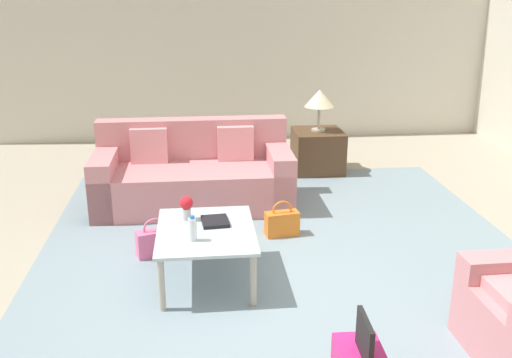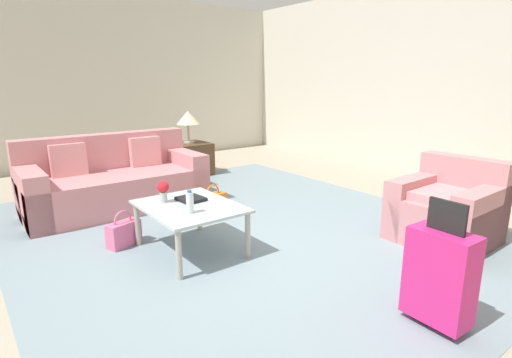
{
  "view_description": "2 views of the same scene",
  "coord_description": "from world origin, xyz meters",
  "px_view_note": "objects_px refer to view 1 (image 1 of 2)",
  "views": [
    {
      "loc": [
        3.79,
        -0.53,
        2.29
      ],
      "look_at": [
        -0.11,
        -0.13,
        0.96
      ],
      "focal_mm": 40.0,
      "sensor_mm": 36.0,
      "label": 1
    },
    {
      "loc": [
        2.72,
        -2.13,
        1.56
      ],
      "look_at": [
        -0.11,
        0.04,
        0.67
      ],
      "focal_mm": 28.0,
      "sensor_mm": 36.0,
      "label": 2
    }
  ],
  "objects_px": {
    "flower_vase": "(187,206)",
    "table_lamp": "(319,99)",
    "side_table": "(318,151)",
    "couch": "(194,176)",
    "handbag_pink": "(155,242)",
    "coffee_table_book": "(215,221)",
    "water_bottle": "(193,229)",
    "handbag_orange": "(282,223)",
    "coffee_table": "(206,236)"
  },
  "relations": [
    {
      "from": "coffee_table",
      "to": "flower_vase",
      "type": "xyz_separation_m",
      "value": [
        -0.22,
        -0.15,
        0.18
      ]
    },
    {
      "from": "table_lamp",
      "to": "handbag_orange",
      "type": "relative_size",
      "value": 1.48
    },
    {
      "from": "side_table",
      "to": "table_lamp",
      "type": "xyz_separation_m",
      "value": [
        0.0,
        0.0,
        0.68
      ]
    },
    {
      "from": "coffee_table_book",
      "to": "side_table",
      "type": "distance_m",
      "value": 3.04
    },
    {
      "from": "side_table",
      "to": "table_lamp",
      "type": "bearing_deg",
      "value": 0.0
    },
    {
      "from": "handbag_pink",
      "to": "water_bottle",
      "type": "bearing_deg",
      "value": 26.49
    },
    {
      "from": "water_bottle",
      "to": "handbag_orange",
      "type": "distance_m",
      "value": 1.38
    },
    {
      "from": "handbag_pink",
      "to": "coffee_table",
      "type": "bearing_deg",
      "value": 41.8
    },
    {
      "from": "flower_vase",
      "to": "table_lamp",
      "type": "height_order",
      "value": "table_lamp"
    },
    {
      "from": "coffee_table_book",
      "to": "water_bottle",
      "type": "bearing_deg",
      "value": -34.45
    },
    {
      "from": "table_lamp",
      "to": "coffee_table_book",
      "type": "bearing_deg",
      "value": -27.92
    },
    {
      "from": "couch",
      "to": "water_bottle",
      "type": "xyz_separation_m",
      "value": [
        2.0,
        -0.0,
        0.24
      ]
    },
    {
      "from": "coffee_table",
      "to": "handbag_pink",
      "type": "bearing_deg",
      "value": -138.2
    },
    {
      "from": "coffee_table_book",
      "to": "table_lamp",
      "type": "height_order",
      "value": "table_lamp"
    },
    {
      "from": "table_lamp",
      "to": "couch",
      "type": "bearing_deg",
      "value": -57.93
    },
    {
      "from": "water_bottle",
      "to": "table_lamp",
      "type": "xyz_separation_m",
      "value": [
        -3.0,
        1.6,
        0.4
      ]
    },
    {
      "from": "coffee_table",
      "to": "water_bottle",
      "type": "relative_size",
      "value": 4.74
    },
    {
      "from": "couch",
      "to": "coffee_table_book",
      "type": "relative_size",
      "value": 8.6
    },
    {
      "from": "coffee_table",
      "to": "side_table",
      "type": "distance_m",
      "value": 3.18
    },
    {
      "from": "side_table",
      "to": "handbag_orange",
      "type": "xyz_separation_m",
      "value": [
        1.99,
        -0.76,
        -0.14
      ]
    },
    {
      "from": "water_bottle",
      "to": "handbag_pink",
      "type": "bearing_deg",
      "value": -153.51
    },
    {
      "from": "coffee_table_book",
      "to": "side_table",
      "type": "relative_size",
      "value": 0.39
    },
    {
      "from": "coffee_table",
      "to": "water_bottle",
      "type": "height_order",
      "value": "water_bottle"
    },
    {
      "from": "coffee_table_book",
      "to": "table_lamp",
      "type": "relative_size",
      "value": 0.46
    },
    {
      "from": "side_table",
      "to": "handbag_orange",
      "type": "bearing_deg",
      "value": -20.94
    },
    {
      "from": "handbag_orange",
      "to": "handbag_pink",
      "type": "height_order",
      "value": "same"
    },
    {
      "from": "flower_vase",
      "to": "table_lamp",
      "type": "distance_m",
      "value": 3.08
    },
    {
      "from": "coffee_table",
      "to": "handbag_orange",
      "type": "distance_m",
      "value": 1.13
    },
    {
      "from": "water_bottle",
      "to": "table_lamp",
      "type": "height_order",
      "value": "table_lamp"
    },
    {
      "from": "couch",
      "to": "coffee_table_book",
      "type": "distance_m",
      "value": 1.69
    },
    {
      "from": "coffee_table_book",
      "to": "flower_vase",
      "type": "distance_m",
      "value": 0.27
    },
    {
      "from": "flower_vase",
      "to": "table_lamp",
      "type": "xyz_separation_m",
      "value": [
        -2.58,
        1.65,
        0.37
      ]
    },
    {
      "from": "side_table",
      "to": "handbag_orange",
      "type": "distance_m",
      "value": 2.13
    },
    {
      "from": "side_table",
      "to": "coffee_table_book",
      "type": "bearing_deg",
      "value": -27.92
    },
    {
      "from": "table_lamp",
      "to": "handbag_pink",
      "type": "bearing_deg",
      "value": -40.37
    },
    {
      "from": "couch",
      "to": "handbag_pink",
      "type": "distance_m",
      "value": 1.35
    },
    {
      "from": "couch",
      "to": "side_table",
      "type": "relative_size",
      "value": 3.39
    },
    {
      "from": "coffee_table",
      "to": "side_table",
      "type": "xyz_separation_m",
      "value": [
        -2.8,
        1.5,
        -0.13
      ]
    },
    {
      "from": "couch",
      "to": "table_lamp",
      "type": "xyz_separation_m",
      "value": [
        -1.0,
        1.6,
        0.64
      ]
    },
    {
      "from": "flower_vase",
      "to": "table_lamp",
      "type": "bearing_deg",
      "value": 147.4
    },
    {
      "from": "couch",
      "to": "water_bottle",
      "type": "distance_m",
      "value": 2.01
    },
    {
      "from": "coffee_table",
      "to": "handbag_orange",
      "type": "relative_size",
      "value": 2.7
    },
    {
      "from": "coffee_table_book",
      "to": "side_table",
      "type": "bearing_deg",
      "value": 146.99
    },
    {
      "from": "coffee_table",
      "to": "side_table",
      "type": "height_order",
      "value": "side_table"
    },
    {
      "from": "coffee_table_book",
      "to": "handbag_orange",
      "type": "distance_m",
      "value": 1.02
    },
    {
      "from": "flower_vase",
      "to": "handbag_orange",
      "type": "height_order",
      "value": "flower_vase"
    },
    {
      "from": "coffee_table",
      "to": "water_bottle",
      "type": "distance_m",
      "value": 0.27
    },
    {
      "from": "water_bottle",
      "to": "handbag_orange",
      "type": "bearing_deg",
      "value": 140.36
    },
    {
      "from": "water_bottle",
      "to": "handbag_pink",
      "type": "height_order",
      "value": "water_bottle"
    },
    {
      "from": "couch",
      "to": "handbag_orange",
      "type": "xyz_separation_m",
      "value": [
        0.98,
        0.84,
        -0.18
      ]
    }
  ]
}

